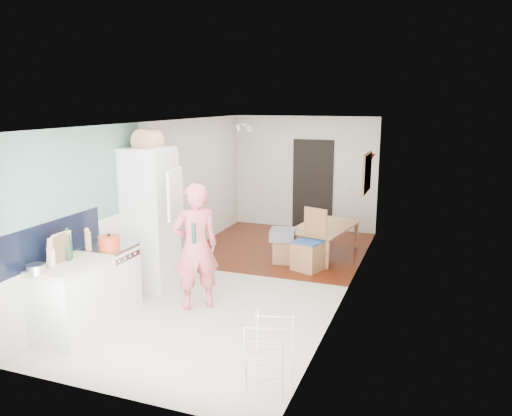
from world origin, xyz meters
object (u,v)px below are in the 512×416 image
Objects in this scene: person at (195,235)px; drying_rack at (269,357)px; dining_table at (325,243)px; dining_chair at (308,241)px; stool at (283,252)px.

drying_rack is (1.61, -1.61, -0.66)m from person.
dining_chair reaches higher than dining_table.
person is 2.37m from dining_chair.
dining_table is at bearing -152.91° from person.
dining_chair is 3.70m from drying_rack.
stool is (0.55, 2.27, -0.83)m from person.
dining_chair is (1.06, 2.05, -0.52)m from person.
person is at bearing 119.40° from drying_rack.
dining_table is 0.96m from dining_chair.
person is at bearing 168.73° from dining_table.
dining_table is 1.31× the size of dining_chair.
drying_rack is at bearing -63.02° from dining_chair.
person reaches higher than drying_rack.
person is at bearing -98.90° from dining_chair.
stool is 0.56× the size of drying_rack.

